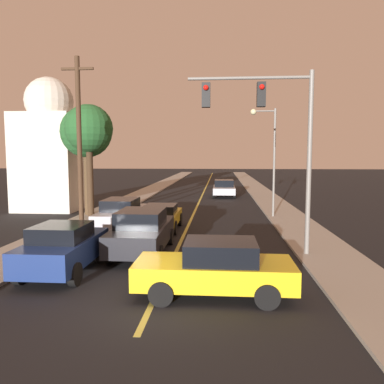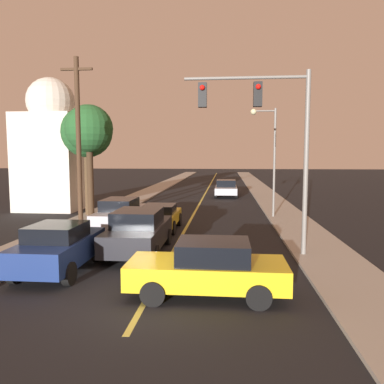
# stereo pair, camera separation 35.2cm
# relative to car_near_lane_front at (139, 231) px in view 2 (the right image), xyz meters

# --- Properties ---
(ground_plane) EXTENTS (200.00, 200.00, 0.00)m
(ground_plane) POSITION_rel_car_near_lane_front_xyz_m (1.31, -4.82, -0.88)
(ground_plane) COLOR black
(road_surface) EXTENTS (9.33, 80.00, 0.01)m
(road_surface) POSITION_rel_car_near_lane_front_xyz_m (1.31, 31.18, -0.87)
(road_surface) COLOR black
(road_surface) RESTS_ON ground
(sidewalk_left) EXTENTS (2.50, 80.00, 0.12)m
(sidewalk_left) POSITION_rel_car_near_lane_front_xyz_m (-4.61, 31.18, -0.82)
(sidewalk_left) COLOR #9E998E
(sidewalk_left) RESTS_ON ground
(sidewalk_right) EXTENTS (2.50, 80.00, 0.12)m
(sidewalk_right) POSITION_rel_car_near_lane_front_xyz_m (7.22, 31.18, -0.82)
(sidewalk_right) COLOR #9E998E
(sidewalk_right) RESTS_ON ground
(car_near_lane_front) EXTENTS (2.04, 4.80, 1.74)m
(car_near_lane_front) POSITION_rel_car_near_lane_front_xyz_m (0.00, 0.00, 0.00)
(car_near_lane_front) COLOR black
(car_near_lane_front) RESTS_ON ground
(car_near_lane_second) EXTENTS (1.91, 3.92, 1.34)m
(car_near_lane_second) POSITION_rel_car_near_lane_front_xyz_m (-0.00, 4.65, -0.16)
(car_near_lane_second) COLOR gold
(car_near_lane_second) RESTS_ON ground
(car_outer_lane_front) EXTENTS (1.92, 4.00, 1.64)m
(car_outer_lane_front) POSITION_rel_car_near_lane_front_xyz_m (-2.05, -2.65, -0.03)
(car_outer_lane_front) COLOR navy
(car_outer_lane_front) RESTS_ON ground
(car_outer_lane_second) EXTENTS (1.93, 4.85, 1.64)m
(car_outer_lane_second) POSITION_rel_car_near_lane_front_xyz_m (-2.05, 4.58, -0.05)
(car_outer_lane_second) COLOR #A5A8B2
(car_outer_lane_second) RESTS_ON ground
(car_far_oncoming) EXTENTS (2.12, 4.71, 1.56)m
(car_far_oncoming) POSITION_rel_car_near_lane_front_xyz_m (3.41, 20.98, -0.08)
(car_far_oncoming) COLOR #A5A8B2
(car_far_oncoming) RESTS_ON ground
(car_crossing_right) EXTENTS (4.33, 1.91, 1.54)m
(car_crossing_right) POSITION_rel_car_near_lane_front_xyz_m (2.95, -4.28, -0.10)
(car_crossing_right) COLOR gold
(car_crossing_right) RESTS_ON ground
(traffic_signal_mast) EXTENTS (4.65, 0.42, 6.85)m
(traffic_signal_mast) POSITION_rel_car_near_lane_front_xyz_m (4.96, 0.02, 4.10)
(traffic_signal_mast) COLOR slate
(traffic_signal_mast) RESTS_ON ground
(streetlamp_right) EXTENTS (1.55, 0.36, 6.56)m
(streetlamp_right) POSITION_rel_car_near_lane_front_xyz_m (5.96, 8.87, 3.47)
(streetlamp_right) COLOR slate
(streetlamp_right) RESTS_ON ground
(utility_pole_left) EXTENTS (1.60, 0.24, 8.56)m
(utility_pole_left) POSITION_rel_car_near_lane_front_xyz_m (-3.96, 3.97, 3.69)
(utility_pole_left) COLOR #422D1E
(utility_pole_left) RESTS_ON ground
(tree_left_near) EXTENTS (2.80, 2.80, 6.72)m
(tree_left_near) POSITION_rel_car_near_lane_front_xyz_m (-4.66, 7.33, 4.47)
(tree_left_near) COLOR #3D2B1C
(tree_left_near) RESTS_ON ground
(tree_left_far) EXTENTS (3.17, 3.17, 6.79)m
(tree_left_far) POSITION_rel_car_near_lane_front_xyz_m (-5.31, 8.67, 4.37)
(tree_left_far) COLOR #4C3823
(tree_left_far) RESTS_ON ground
(domed_building_left) EXTENTS (4.20, 4.20, 9.30)m
(domed_building_left) POSITION_rel_car_near_lane_front_xyz_m (-8.96, 11.54, 3.49)
(domed_building_left) COLOR beige
(domed_building_left) RESTS_ON ground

